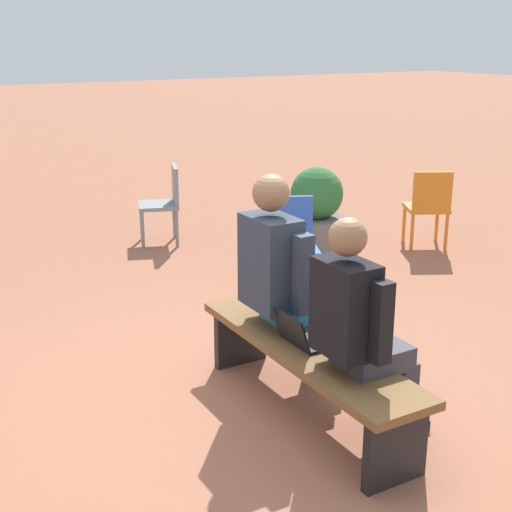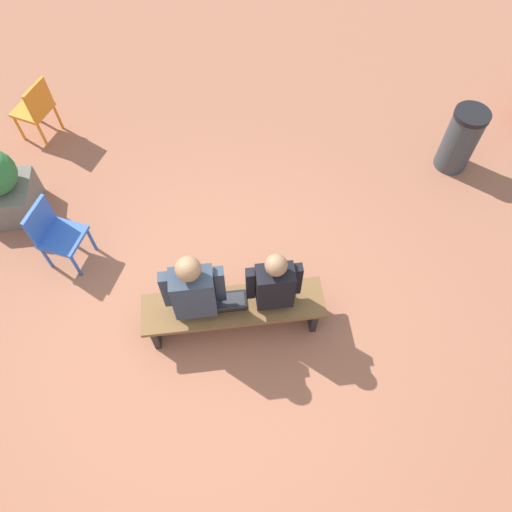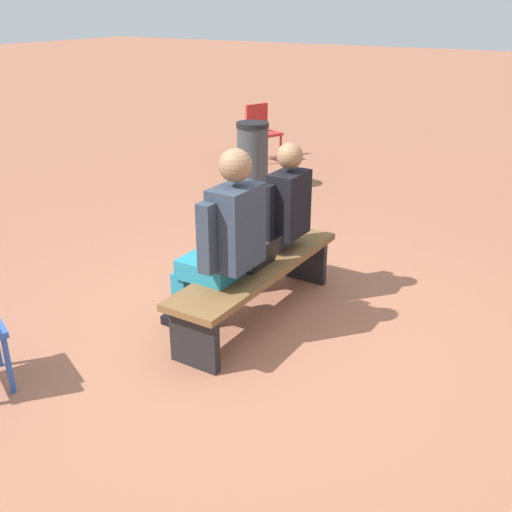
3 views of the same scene
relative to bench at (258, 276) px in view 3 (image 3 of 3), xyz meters
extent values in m
plane|color=#9E6047|center=(0.31, 0.18, -0.35)|extent=(60.00, 60.00, 0.00)
cube|color=brown|center=(0.00, 0.00, 0.07)|extent=(1.80, 0.44, 0.05)
cube|color=black|center=(-0.80, 0.00, -0.15)|extent=(0.06, 0.37, 0.40)
cube|color=black|center=(0.80, 0.00, -0.15)|extent=(0.06, 0.37, 0.40)
cube|color=#383842|center=(-0.39, -0.16, 0.15)|extent=(0.31, 0.36, 0.13)
cube|color=#383842|center=(-0.48, -0.34, -0.13)|extent=(0.10, 0.11, 0.45)
cube|color=black|center=(-0.48, -0.40, -0.32)|extent=(0.10, 0.22, 0.06)
cube|color=#383842|center=(-0.31, -0.34, -0.13)|extent=(0.10, 0.11, 0.45)
cube|color=black|center=(-0.31, -0.40, -0.32)|extent=(0.10, 0.22, 0.06)
cube|color=black|center=(-0.39, 0.04, 0.47)|extent=(0.35, 0.22, 0.51)
cube|color=navy|center=(-0.39, -0.08, 0.43)|extent=(0.05, 0.01, 0.31)
cube|color=black|center=(-0.61, -0.03, 0.45)|extent=(0.08, 0.09, 0.43)
cube|color=black|center=(-0.18, -0.03, 0.45)|extent=(0.08, 0.09, 0.43)
sphere|color=#8C6647|center=(-0.39, 0.04, 0.85)|extent=(0.20, 0.20, 0.20)
cube|color=teal|center=(0.34, -0.18, 0.16)|extent=(0.34, 0.41, 0.14)
cube|color=teal|center=(0.25, -0.39, -0.13)|extent=(0.11, 0.12, 0.45)
cube|color=black|center=(0.25, -0.45, -0.32)|extent=(0.11, 0.24, 0.07)
cube|color=teal|center=(0.44, -0.39, -0.13)|extent=(0.11, 0.12, 0.45)
cube|color=black|center=(0.44, -0.45, -0.32)|extent=(0.11, 0.24, 0.07)
cube|color=#2D3847|center=(0.34, 0.04, 0.51)|extent=(0.39, 0.24, 0.57)
cube|color=#2D3847|center=(0.10, -0.03, 0.49)|extent=(0.09, 0.10, 0.48)
cube|color=#2D3847|center=(0.59, -0.03, 0.49)|extent=(0.09, 0.10, 0.48)
sphere|color=#8C6647|center=(0.34, 0.04, 0.94)|extent=(0.22, 0.22, 0.22)
cube|color=black|center=(0.02, -0.04, 0.11)|extent=(0.32, 0.22, 0.02)
cube|color=#2D2D33|center=(0.02, -0.05, 0.12)|extent=(0.29, 0.15, 0.00)
cube|color=black|center=(0.02, 0.10, 0.21)|extent=(0.32, 0.07, 0.19)
cube|color=#33519E|center=(0.02, 0.09, 0.21)|extent=(0.28, 0.06, 0.17)
cylinder|color=#2D56B7|center=(1.65, -0.79, -0.15)|extent=(0.04, 0.04, 0.40)
cube|color=red|center=(-4.30, -2.55, 0.07)|extent=(0.54, 0.54, 0.04)
cube|color=red|center=(-4.36, -2.72, 0.29)|extent=(0.39, 0.18, 0.40)
cylinder|color=red|center=(-4.06, -2.44, -0.15)|extent=(0.04, 0.04, 0.40)
cylinder|color=red|center=(-4.40, -2.31, -0.15)|extent=(0.04, 0.04, 0.40)
cylinder|color=red|center=(-4.19, -2.78, -0.15)|extent=(0.04, 0.04, 0.40)
cylinder|color=red|center=(-4.53, -2.65, -0.15)|extent=(0.04, 0.04, 0.40)
cylinder|color=#383D42|center=(-2.96, -1.91, 0.05)|extent=(0.40, 0.40, 0.80)
cylinder|color=black|center=(-2.96, -1.91, 0.48)|extent=(0.42, 0.42, 0.06)
camera|label=1|loc=(-3.13, 2.17, 1.83)|focal=50.00mm
camera|label=2|loc=(0.03, 2.17, 4.50)|focal=35.00mm
camera|label=3|loc=(3.50, 2.17, 1.92)|focal=42.00mm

